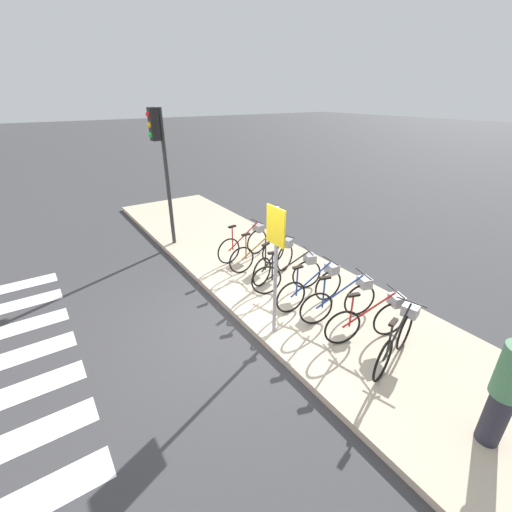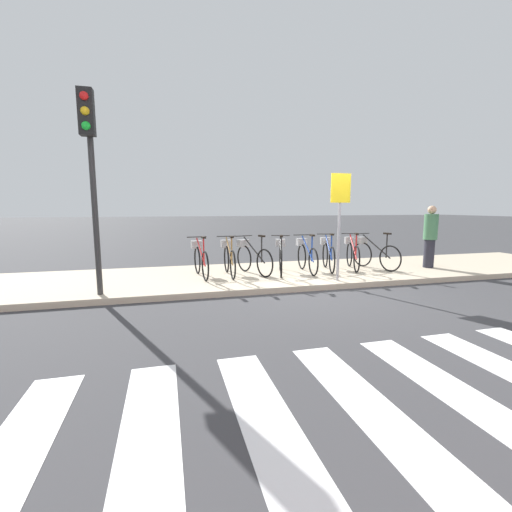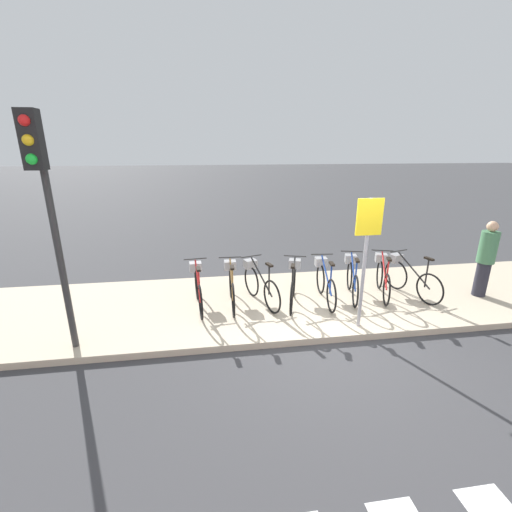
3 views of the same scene
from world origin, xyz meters
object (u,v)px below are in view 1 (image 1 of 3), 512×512
at_px(parked_bicycle_0, 246,242).
at_px(pedestrian, 508,388).
at_px(parked_bicycle_6, 373,317).
at_px(traffic_light, 160,150).
at_px(sign_post, 276,251).
at_px(parked_bicycle_7, 398,337).
at_px(parked_bicycle_5, 343,299).
at_px(parked_bicycle_3, 291,272).
at_px(parked_bicycle_2, 276,259).
at_px(parked_bicycle_4, 314,286).
at_px(parked_bicycle_1, 261,251).

distance_m(parked_bicycle_0, pedestrian, 5.96).
relative_size(parked_bicycle_0, parked_bicycle_6, 1.05).
distance_m(traffic_light, sign_post, 4.85).
bearing_deg(parked_bicycle_7, sign_post, -144.37).
relative_size(pedestrian, traffic_light, 0.46).
height_order(parked_bicycle_0, parked_bicycle_5, same).
bearing_deg(sign_post, parked_bicycle_3, 128.91).
bearing_deg(pedestrian, parked_bicycle_7, 169.83).
height_order(parked_bicycle_6, pedestrian, pedestrian).
height_order(parked_bicycle_0, parked_bicycle_2, same).
bearing_deg(parked_bicycle_2, parked_bicycle_3, -10.63).
distance_m(parked_bicycle_2, parked_bicycle_4, 1.35).
distance_m(parked_bicycle_4, parked_bicycle_5, 0.65).
distance_m(parked_bicycle_6, pedestrian, 2.12).
bearing_deg(parked_bicycle_6, sign_post, -130.71).
bearing_deg(pedestrian, parked_bicycle_4, 175.43).
xyz_separation_m(parked_bicycle_1, traffic_light, (-2.60, -1.28, 2.09)).
distance_m(parked_bicycle_0, parked_bicycle_6, 3.89).
height_order(parked_bicycle_3, pedestrian, pedestrian).
xyz_separation_m(parked_bicycle_0, traffic_light, (-1.93, -1.28, 2.09)).
relative_size(parked_bicycle_7, traffic_light, 0.43).
xyz_separation_m(parked_bicycle_5, sign_post, (-0.40, -1.28, 1.12)).
bearing_deg(parked_bicycle_0, parked_bicycle_6, 0.20).
bearing_deg(parked_bicycle_5, parked_bicycle_3, -173.68).
height_order(parked_bicycle_2, parked_bicycle_6, same).
relative_size(parked_bicycle_4, parked_bicycle_6, 1.05).
bearing_deg(traffic_light, parked_bicycle_6, 12.56).
bearing_deg(parked_bicycle_6, parked_bicycle_7, -9.07).
distance_m(parked_bicycle_3, sign_post, 1.83).
height_order(parked_bicycle_1, sign_post, sign_post).
xyz_separation_m(parked_bicycle_2, parked_bicycle_5, (1.99, 0.02, 0.00)).
relative_size(parked_bicycle_3, parked_bicycle_5, 0.99).
relative_size(parked_bicycle_2, parked_bicycle_7, 0.99).
distance_m(parked_bicycle_2, parked_bicycle_5, 1.99).
relative_size(parked_bicycle_0, parked_bicycle_1, 1.00).
bearing_deg(parked_bicycle_6, parked_bicycle_1, -179.72).
relative_size(parked_bicycle_5, traffic_light, 0.43).
distance_m(parked_bicycle_3, parked_bicycle_4, 0.67).
distance_m(parked_bicycle_7, traffic_light, 6.81).
xyz_separation_m(pedestrian, traffic_light, (-7.87, -0.94, 1.67)).
relative_size(parked_bicycle_1, parked_bicycle_3, 1.04).
bearing_deg(traffic_light, parked_bicycle_7, 10.76).
xyz_separation_m(pedestrian, sign_post, (-3.12, -0.89, 0.70)).
height_order(parked_bicycle_2, parked_bicycle_3, same).
distance_m(parked_bicycle_6, traffic_light, 6.32).
bearing_deg(parked_bicycle_4, parked_bicycle_5, 10.34).
bearing_deg(parked_bicycle_7, parked_bicycle_4, -179.97).
bearing_deg(parked_bicycle_6, parked_bicycle_4, -176.18).
bearing_deg(parked_bicycle_1, parked_bicycle_7, -1.08).
distance_m(parked_bicycle_0, traffic_light, 3.12).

